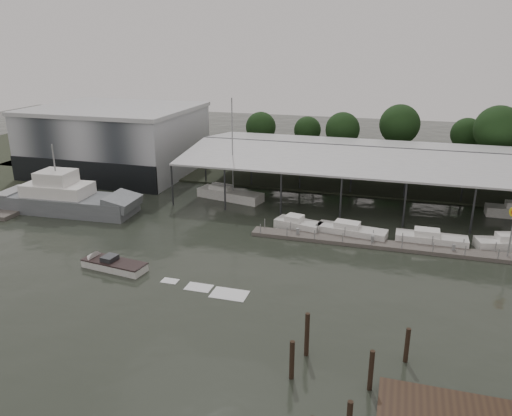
# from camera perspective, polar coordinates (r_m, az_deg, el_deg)

# --- Properties ---
(ground) EXTENTS (200.00, 200.00, 0.00)m
(ground) POSITION_cam_1_polar(r_m,az_deg,el_deg) (47.72, -4.85, -6.93)
(ground) COLOR #272C24
(ground) RESTS_ON ground
(land_strip_far) EXTENTS (140.00, 30.00, 0.30)m
(land_strip_far) POSITION_cam_1_polar(r_m,az_deg,el_deg) (85.98, 5.25, 4.89)
(land_strip_far) COLOR #303628
(land_strip_far) RESTS_ON ground
(land_strip_west) EXTENTS (20.00, 40.00, 0.30)m
(land_strip_west) POSITION_cam_1_polar(r_m,az_deg,el_deg) (91.89, -21.74, 4.52)
(land_strip_west) COLOR #303628
(land_strip_west) RESTS_ON ground
(storage_warehouse) EXTENTS (24.50, 20.50, 10.50)m
(storage_warehouse) POSITION_cam_1_polar(r_m,az_deg,el_deg) (83.97, -15.63, 7.56)
(storage_warehouse) COLOR #AEB2B9
(storage_warehouse) RESTS_ON ground
(covered_boat_shed) EXTENTS (58.24, 24.00, 6.96)m
(covered_boat_shed) POSITION_cam_1_polar(r_m,az_deg,el_deg) (69.50, 16.99, 5.91)
(covered_boat_shed) COLOR silver
(covered_boat_shed) RESTS_ON ground
(trawler_dock) EXTENTS (3.00, 18.00, 0.50)m
(trawler_dock) POSITION_cam_1_polar(r_m,az_deg,el_deg) (73.73, -23.03, 1.19)
(trawler_dock) COLOR #5E5953
(trawler_dock) RESTS_ON ground
(floating_dock) EXTENTS (28.00, 2.00, 1.40)m
(floating_dock) POSITION_cam_1_polar(r_m,az_deg,el_deg) (53.99, 14.19, -4.08)
(floating_dock) COLOR #5E5953
(floating_dock) RESTS_ON ground
(grey_trawler) EXTENTS (18.29, 6.02, 8.84)m
(grey_trawler) POSITION_cam_1_polar(r_m,az_deg,el_deg) (66.69, -20.76, 0.92)
(grey_trawler) COLOR slate
(grey_trawler) RESTS_ON ground
(white_sailboat) EXTENTS (9.53, 4.62, 13.76)m
(white_sailboat) POSITION_cam_1_polar(r_m,az_deg,el_deg) (67.68, -3.07, 1.58)
(white_sailboat) COLOR white
(white_sailboat) RESTS_ON ground
(speedboat_underway) EXTENTS (17.99, 4.39, 2.00)m
(speedboat_underway) POSITION_cam_1_polar(r_m,az_deg,el_deg) (49.56, -16.40, -6.16)
(speedboat_underway) COLOR white
(speedboat_underway) RESTS_ON ground
(moored_cruiser_0) EXTENTS (5.67, 3.41, 1.70)m
(moored_cruiser_0) POSITION_cam_1_polar(r_m,az_deg,el_deg) (57.00, 4.82, -1.86)
(moored_cruiser_0) COLOR white
(moored_cruiser_0) RESTS_ON ground
(moored_cruiser_1) EXTENTS (7.85, 3.29, 1.70)m
(moored_cruiser_1) POSITION_cam_1_polar(r_m,az_deg,el_deg) (55.77, 10.78, -2.62)
(moored_cruiser_1) COLOR white
(moored_cruiser_1) RESTS_ON ground
(moored_cruiser_2) EXTENTS (7.33, 2.32, 1.70)m
(moored_cruiser_2) POSITION_cam_1_polar(r_m,az_deg,el_deg) (55.83, 19.32, -3.36)
(moored_cruiser_2) COLOR white
(moored_cruiser_2) RESTS_ON ground
(mooring_pilings) EXTENTS (7.32, 10.24, 3.85)m
(mooring_pilings) POSITION_cam_1_polar(r_m,az_deg,el_deg) (32.46, 9.42, -18.56)
(mooring_pilings) COLOR black
(mooring_pilings) RESTS_ON ground
(horizon_tree_line) EXTENTS (71.59, 12.29, 11.00)m
(horizon_tree_line) POSITION_cam_1_polar(r_m,az_deg,el_deg) (88.88, 22.08, 8.00)
(horizon_tree_line) COLOR black
(horizon_tree_line) RESTS_ON ground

